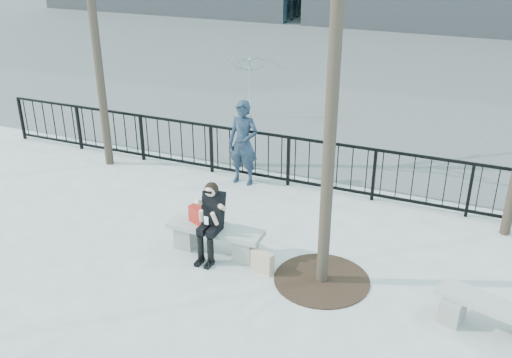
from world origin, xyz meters
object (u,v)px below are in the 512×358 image
at_px(bench_main, 215,237).
at_px(seated_woman, 210,222).
at_px(standing_man, 243,143).
at_px(bench_second, 492,314).

bearing_deg(bench_main, seated_woman, -90.00).
xyz_separation_m(bench_main, seated_woman, (0.00, -0.16, 0.37)).
xyz_separation_m(bench_main, standing_man, (-0.72, 2.75, 0.60)).
distance_m(bench_second, seated_woman, 4.38).
height_order(bench_main, standing_man, standing_man).
bearing_deg(seated_woman, standing_man, 103.81).
relative_size(bench_main, bench_second, 1.11).
bearing_deg(bench_main, standing_man, 104.58).
distance_m(bench_main, seated_woman, 0.40).
bearing_deg(seated_woman, bench_main, 90.00).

